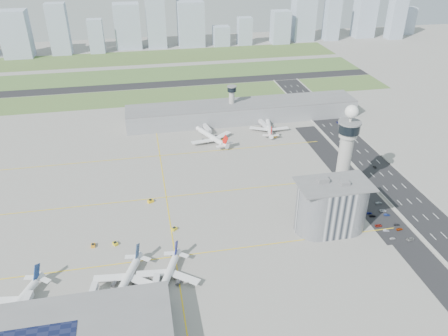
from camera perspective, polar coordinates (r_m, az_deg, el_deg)
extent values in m
plane|color=#98958D|center=(271.28, 1.45, -6.33)|extent=(1000.00, 1000.00, 0.00)
cube|color=#4E6A32|center=(468.16, -7.06, 9.41)|extent=(480.00, 50.00, 0.08)
cube|color=#44642F|center=(539.20, -7.78, 12.06)|extent=(480.00, 60.00, 0.08)
cube|color=#4C6E34|center=(616.01, -8.38, 14.20)|extent=(480.00, 70.00, 0.08)
cube|color=black|center=(503.05, -7.44, 10.81)|extent=(480.00, 22.00, 0.10)
cube|color=black|center=(313.43, 22.48, -3.45)|extent=(28.00, 500.00, 0.10)
cube|color=#9E9E99|center=(306.02, 20.29, -3.69)|extent=(0.60, 500.00, 1.20)
cube|color=#9E9E99|center=(320.73, 24.60, -3.04)|extent=(0.60, 500.00, 1.20)
cube|color=black|center=(294.00, 19.36, -5.09)|extent=(18.00, 260.00, 0.08)
cube|color=black|center=(284.80, 20.14, -6.46)|extent=(20.00, 44.00, 0.10)
cube|color=yellow|center=(243.39, -6.38, -11.42)|extent=(260.00, 0.60, 0.01)
cube|color=yellow|center=(291.53, -7.56, -3.80)|extent=(260.00, 0.60, 0.01)
cube|color=yellow|center=(343.42, -8.37, 1.60)|extent=(260.00, 0.60, 0.01)
cube|color=yellow|center=(291.53, -7.56, -3.80)|extent=(0.60, 260.00, 0.01)
cylinder|color=#ADAAA5|center=(287.07, 15.33, 0.35)|extent=(8.40, 8.40, 48.00)
cylinder|color=#ADAAA5|center=(277.45, 15.92, 4.32)|extent=(11.00, 11.00, 4.00)
cylinder|color=black|center=(275.85, 16.03, 5.07)|extent=(13.00, 13.00, 6.00)
cylinder|color=slate|center=(274.50, 16.13, 5.74)|extent=(14.00, 14.00, 1.00)
cylinder|color=#ADAAA5|center=(273.55, 16.20, 6.22)|extent=(1.60, 1.60, 5.00)
sphere|color=white|center=(271.90, 16.33, 7.09)|extent=(8.00, 8.00, 8.00)
cylinder|color=#ADAAA5|center=(400.13, 1.01, 8.24)|extent=(5.00, 5.00, 28.00)
cylinder|color=black|center=(394.97, 1.03, 10.27)|extent=(8.00, 8.00, 4.00)
cylinder|color=slate|center=(394.16, 1.03, 10.62)|extent=(8.60, 8.60, 0.80)
cube|color=#B2B2B7|center=(260.74, 13.84, -4.94)|extent=(18.00, 24.00, 30.00)
cylinder|color=#B2B2B7|center=(257.36, 12.00, -5.20)|extent=(24.00, 24.00, 30.00)
cylinder|color=#B2B2B7|center=(264.38, 15.62, -4.68)|extent=(24.00, 24.00, 30.00)
cube|color=slate|center=(252.60, 14.25, -2.05)|extent=(42.00, 24.00, 0.80)
cube|color=slate|center=(251.75, 12.78, -1.54)|extent=(6.00, 5.00, 3.00)
cube|color=slate|center=(252.49, 15.50, -1.90)|extent=(5.00, 4.00, 2.40)
cube|color=gray|center=(402.82, 2.46, 7.37)|extent=(210.00, 32.00, 15.00)
cube|color=slate|center=(399.93, 2.49, 8.42)|extent=(210.00, 32.00, 0.80)
cube|color=slate|center=(200.87, -19.58, -19.49)|extent=(84.00, 42.00, 0.80)
imported|color=silver|center=(270.93, 21.16, -8.57)|extent=(3.41, 1.40, 1.16)
imported|color=#9699AF|center=(275.98, 20.43, -7.64)|extent=(3.67, 1.78, 1.16)
imported|color=maroon|center=(278.42, 19.53, -7.09)|extent=(4.44, 2.17, 1.21)
imported|color=black|center=(285.73, 18.82, -5.94)|extent=(4.15, 2.01, 1.16)
imported|color=navy|center=(287.67, 18.44, -5.60)|extent=(3.49, 1.51, 1.17)
imported|color=silver|center=(294.37, 17.86, -4.63)|extent=(3.50, 1.35, 1.14)
imported|color=gray|center=(274.11, 23.17, -8.52)|extent=(4.95, 2.74, 1.31)
imported|color=#862A07|center=(279.79, 21.95, -7.41)|extent=(4.40, 2.35, 1.21)
imported|color=#27282C|center=(283.14, 21.64, -6.88)|extent=(3.53, 1.70, 1.16)
imported|color=navy|center=(289.61, 20.49, -5.75)|extent=(3.91, 1.92, 1.23)
imported|color=#B2B7C4|center=(292.83, 20.07, -5.24)|extent=(4.65, 2.40, 1.25)
imported|color=gray|center=(299.29, 19.57, -4.33)|extent=(4.47, 1.82, 1.30)
imported|color=black|center=(341.52, 19.11, 0.12)|extent=(1.41, 3.63, 1.18)
imported|color=navy|center=(410.08, 14.63, 5.78)|extent=(2.46, 4.47, 1.18)
imported|color=#95989F|center=(453.43, 10.02, 8.58)|extent=(1.54, 3.42, 1.14)
cube|color=#9EADC1|center=(661.05, -25.56, 15.50)|extent=(35.81, 28.65, 60.36)
cube|color=#9EADC1|center=(654.17, -20.77, 16.60)|extent=(25.49, 20.39, 66.89)
cube|color=#9EADC1|center=(649.04, -16.36, 16.20)|extent=(20.04, 16.03, 45.20)
cube|color=#9EADC1|center=(663.94, -12.49, 17.66)|extent=(35.76, 28.61, 61.22)
cube|color=#9EADC1|center=(657.28, -8.93, 18.84)|extent=(26.33, 21.06, 83.39)
cube|color=#9EADC1|center=(664.13, -4.36, 18.27)|extent=(36.96, 29.57, 62.11)
cube|color=#9EADC1|center=(665.86, -0.37, 16.86)|extent=(23.01, 18.41, 27.75)
cube|color=#9EADC1|center=(671.70, 2.71, 17.43)|extent=(20.22, 16.18, 38.97)
cube|color=#9EADC1|center=(683.67, 7.38, 17.79)|extent=(26.14, 20.92, 46.89)
cube|color=#9EADC1|center=(704.67, 10.36, 19.34)|extent=(32.26, 25.81, 81.20)
cube|color=#9EADC1|center=(716.17, 13.95, 18.63)|extent=(21.59, 17.28, 68.75)
cube|color=#9EADC1|center=(750.31, 17.89, 18.37)|extent=(30.25, 24.20, 63.40)
cube|color=#9EADC1|center=(754.17, 21.65, 18.13)|extent=(23.04, 18.43, 71.56)
cube|color=#9EADC1|center=(798.87, 22.75, 17.33)|extent=(22.64, 18.11, 41.06)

